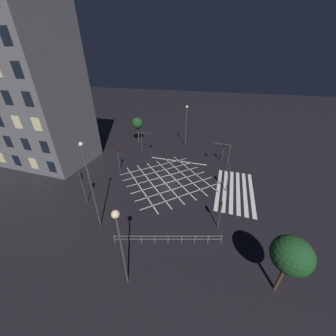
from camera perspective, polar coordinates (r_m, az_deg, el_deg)
The scene contains 15 objects.
ground_plane at distance 29.19m, azimuth 0.00°, elevation -3.32°, with size 200.00×200.00×0.00m, color black.
road_markings at distance 28.61m, azimuth 10.98°, elevation -4.70°, with size 15.65×20.28×0.01m.
traffic_light_se_cross at distance 33.67m, azimuth 15.64°, elevation 5.76°, with size 0.36×3.05×3.86m.
traffic_light_median_south at distance 26.31m, azimuth 17.90°, elevation -1.61°, with size 0.36×0.39×4.00m.
traffic_light_ne_cross at distance 36.81m, azimuth -6.38°, elevation 9.08°, with size 0.36×2.43×4.17m.
traffic_light_se_main at distance 34.20m, azimuth 16.59°, elevation 5.42°, with size 0.39×0.36×3.56m.
traffic_light_median_north at distance 30.65m, azimuth -14.92°, elevation 4.20°, with size 0.36×0.39×4.54m.
traffic_light_nw_main at distance 25.14m, azimuth -24.68°, elevation -3.80°, with size 0.39×0.36×4.45m.
traffic_light_sw_cross at distance 20.48m, azimuth 15.58°, elevation -12.10°, with size 0.36×0.39×3.65m.
street_lamp_east at distance 39.44m, azimuth 5.64°, elevation 15.13°, with size 0.55×0.55×8.39m.
street_lamp_west at distance 19.46m, azimuth -22.81°, elevation -3.19°, with size 0.41×0.41×9.89m.
street_lamp_far at distance 13.85m, azimuth -14.74°, elevation -18.61°, with size 0.56×0.56×7.75m.
street_tree_near at distance 16.67m, azimuth 33.46°, elevation -21.30°, with size 2.76×2.76×5.62m.
street_tree_far at distance 42.13m, azimuth -9.28°, elevation 13.24°, with size 2.43×2.43×5.52m.
pedestrian_railing at distance 19.78m, azimuth 0.00°, elevation -20.67°, with size 3.21×10.20×1.05m.
Camera 1 is at (-23.38, -7.28, 15.89)m, focal length 20.00 mm.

